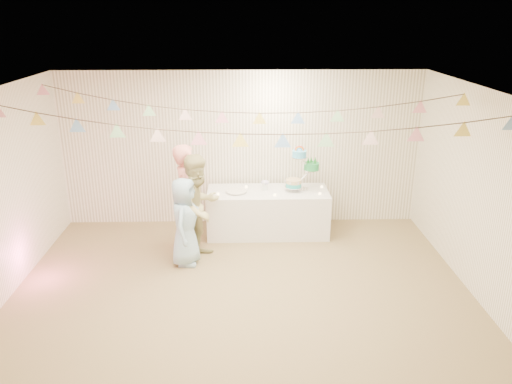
{
  "coord_description": "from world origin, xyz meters",
  "views": [
    {
      "loc": [
        0.03,
        -5.6,
        3.46
      ],
      "look_at": [
        0.2,
        0.8,
        1.15
      ],
      "focal_mm": 35.0,
      "sensor_mm": 36.0,
      "label": 1
    }
  ],
  "objects_px": {
    "table": "(268,212)",
    "person_child": "(185,222)",
    "person_adult_b": "(199,207)",
    "person_adult_a": "(188,198)",
    "cake_stand": "(302,169)"
  },
  "relations": [
    {
      "from": "table",
      "to": "person_child",
      "type": "height_order",
      "value": "person_child"
    },
    {
      "from": "person_adult_b",
      "to": "person_child",
      "type": "distance_m",
      "value": 0.29
    },
    {
      "from": "person_adult_a",
      "to": "person_child",
      "type": "bearing_deg",
      "value": 175.18
    },
    {
      "from": "cake_stand",
      "to": "person_adult_a",
      "type": "distance_m",
      "value": 1.9
    },
    {
      "from": "cake_stand",
      "to": "person_child",
      "type": "distance_m",
      "value": 2.13
    },
    {
      "from": "person_child",
      "to": "person_adult_a",
      "type": "bearing_deg",
      "value": 9.04
    },
    {
      "from": "table",
      "to": "person_adult_a",
      "type": "bearing_deg",
      "value": -155.84
    },
    {
      "from": "cake_stand",
      "to": "person_adult_b",
      "type": "height_order",
      "value": "person_adult_b"
    },
    {
      "from": "person_adult_a",
      "to": "person_adult_b",
      "type": "bearing_deg",
      "value": -153.0
    },
    {
      "from": "table",
      "to": "person_child",
      "type": "xyz_separation_m",
      "value": [
        -1.23,
        -1.03,
        0.28
      ]
    },
    {
      "from": "person_adult_a",
      "to": "person_adult_b",
      "type": "height_order",
      "value": "person_adult_a"
    },
    {
      "from": "table",
      "to": "person_adult_b",
      "type": "height_order",
      "value": "person_adult_b"
    },
    {
      "from": "cake_stand",
      "to": "person_adult_b",
      "type": "xyz_separation_m",
      "value": [
        -1.59,
        -0.91,
        -0.3
      ]
    },
    {
      "from": "cake_stand",
      "to": "person_adult_a",
      "type": "bearing_deg",
      "value": -161.32
    },
    {
      "from": "table",
      "to": "cake_stand",
      "type": "relative_size",
      "value": 2.84
    }
  ]
}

